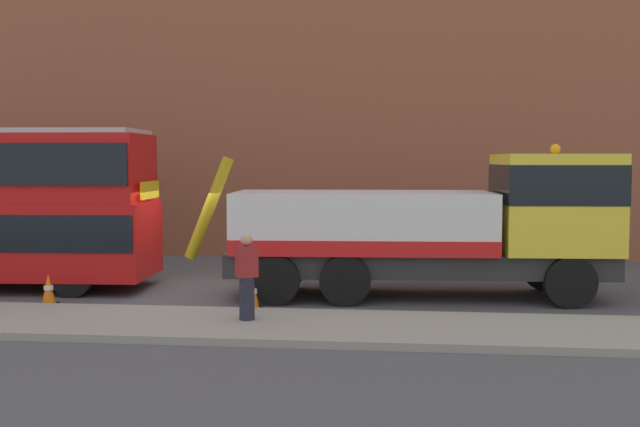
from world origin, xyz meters
The scene contains 7 objects.
ground_plane centered at (0.00, 0.00, 0.00)m, with size 120.00×120.00×0.00m, color #4C4C51.
near_kerb centered at (0.00, -4.20, 0.07)m, with size 60.00×2.80×0.15m, color gray.
building_facade centered at (0.00, 7.33, 8.07)m, with size 60.00×1.50×16.00m.
recovery_tow_truck centered at (6.07, -0.39, 1.76)m, with size 10.21×3.14×3.67m.
pedestrian_bystander centered at (2.20, -4.03, 0.99)m, with size 0.48×0.43×1.71m.
traffic_cone_near_bus centered at (-2.75, -2.27, 0.34)m, with size 0.36×0.36×0.72m.
traffic_cone_midway centered at (1.95, -2.23, 0.34)m, with size 0.36×0.36×0.72m.
Camera 1 is at (5.22, -18.38, 3.30)m, focal length 42.16 mm.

